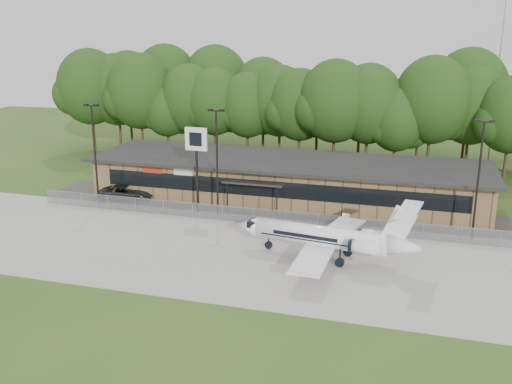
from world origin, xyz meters
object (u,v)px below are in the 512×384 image
(terminal, at_px, (287,178))
(pole_sign, at_px, (196,148))
(business_jet, at_px, (328,238))
(suv, at_px, (126,193))

(terminal, xyz_separation_m, pole_sign, (-7.17, -7.14, 4.22))
(business_jet, distance_m, suv, 25.01)
(terminal, relative_size, pole_sign, 4.91)
(terminal, height_order, suv, terminal)
(suv, relative_size, pole_sign, 0.68)
(suv, bearing_deg, pole_sign, -110.68)
(terminal, xyz_separation_m, business_jet, (6.92, -15.42, -0.39))
(terminal, distance_m, pole_sign, 10.97)
(terminal, bearing_deg, suv, -161.46)
(business_jet, bearing_deg, suv, 163.85)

